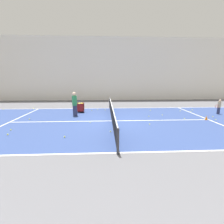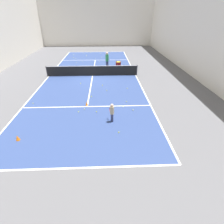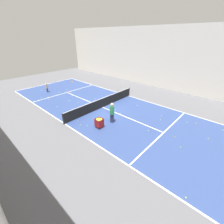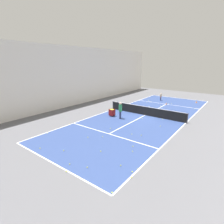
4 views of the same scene
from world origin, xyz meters
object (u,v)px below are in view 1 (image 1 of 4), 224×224
Objects in this scene: coach_at_net at (75,102)px; ball_cart at (81,106)px; player_near_baseline at (219,106)px; tennis_net at (112,113)px; training_cone_0 at (206,118)px.

coach_at_net is 1.39m from ball_cart.
tennis_net is at bearing -0.39° from player_near_baseline.
coach_at_net reaches higher than ball_cart.
ball_cart is (2.87, 2.56, 0.04)m from tennis_net.
training_cone_0 is at bearing 27.31° from player_near_baseline.
coach_at_net is 5.99× the size of training_cone_0.
player_near_baseline reaches higher than ball_cart.
player_near_baseline is 3.89× the size of training_cone_0.
training_cone_0 is (-2.92, -9.18, -0.42)m from ball_cart.
player_near_baseline is at bearing -27.85° from coach_at_net.
player_near_baseline is at bearing -79.26° from tennis_net.
training_cone_0 is (-1.63, -9.41, -0.90)m from coach_at_net.
ball_cart is 9.64m from training_cone_0.
ball_cart is at bearing 41.75° from tennis_net.
coach_at_net is (-0.08, 11.57, 0.37)m from player_near_baseline.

